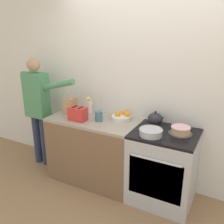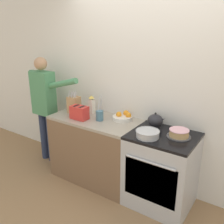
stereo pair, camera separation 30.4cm
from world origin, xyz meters
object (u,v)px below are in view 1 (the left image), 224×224
layer_cake (181,131)px  stove_range (163,167)px  mixing_bowl (151,132)px  milk_carton (89,106)px  toaster (78,114)px  knife_block (70,106)px  tea_kettle (155,119)px  utensil_crock (99,115)px  person_baker (38,104)px  fruit_bowl (122,117)px

layer_cake → stove_range: bearing=-162.3°
mixing_bowl → milk_carton: 1.04m
layer_cake → toaster: size_ratio=1.08×
layer_cake → knife_block: knife_block is taller
tea_kettle → mixing_bowl: 0.33m
tea_kettle → toaster: 0.98m
stove_range → layer_cake: 0.51m
tea_kettle → utensil_crock: 0.71m
mixing_bowl → stove_range: bearing=50.7°
layer_cake → person_baker: (-2.05, -0.07, 0.04)m
mixing_bowl → utensil_crock: bearing=170.3°
stove_range → mixing_bowl: (-0.12, -0.15, 0.49)m
toaster → fruit_bowl: bearing=30.8°
layer_cake → fruit_bowl: size_ratio=1.04×
utensil_crock → fruit_bowl: size_ratio=1.31×
knife_block → person_baker: bearing=-175.8°
layer_cake → knife_block: bearing=-179.0°
layer_cake → toaster: 1.28m
knife_block → fruit_bowl: bearing=10.8°
mixing_bowl → person_baker: (-1.77, 0.13, 0.04)m
milk_carton → fruit_bowl: bearing=2.2°
stove_range → fruit_bowl: size_ratio=3.53×
utensil_crock → fruit_bowl: 0.30m
toaster → stove_range: bearing=6.6°
knife_block → toaster: 0.28m
utensil_crock → person_baker: (-1.03, 0.01, 0.00)m
knife_block → milk_carton: bearing=28.1°
stove_range → utensil_crock: bearing=-178.4°
knife_block → person_baker: (-0.56, -0.04, -0.04)m
knife_block → utensil_crock: utensil_crock is taller
mixing_bowl → tea_kettle: bearing=100.6°
fruit_bowl → mixing_bowl: bearing=-31.6°
utensil_crock → milk_carton: utensil_crock is taller
layer_cake → utensil_crock: size_ratio=0.80×
knife_block → stove_range: bearing=-1.0°
stove_range → milk_carton: size_ratio=3.56×
utensil_crock → person_baker: size_ratio=0.20×
knife_block → utensil_crock: 0.48m
tea_kettle → person_baker: size_ratio=0.14×
toaster → layer_cake: bearing=8.0°
tea_kettle → toaster: (-0.93, -0.30, 0.01)m
mixing_bowl → person_baker: size_ratio=0.16×
fruit_bowl → knife_block: bearing=-169.2°
person_baker → utensil_crock: bearing=-11.8°
tea_kettle → fruit_bowl: 0.44m
mixing_bowl → knife_block: knife_block is taller
mixing_bowl → toaster: toaster is taller
person_baker → tea_kettle: bearing=-5.0°
mixing_bowl → toaster: (-0.99, 0.02, 0.05)m
tea_kettle → milk_carton: bearing=-178.0°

